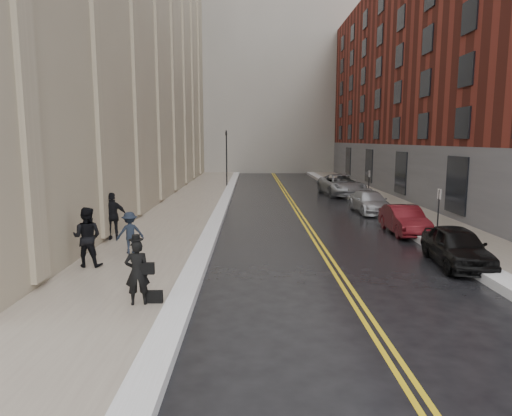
{
  "coord_description": "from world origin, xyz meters",
  "views": [
    {
      "loc": [
        -0.35,
        -11.75,
        4.35
      ],
      "look_at": [
        -0.16,
        6.61,
        1.6
      ],
      "focal_mm": 32.0,
      "sensor_mm": 36.0,
      "label": 1
    }
  ],
  "objects_px": {
    "car_maroon": "(404,220)",
    "car_silver_far": "(341,185)",
    "pedestrian_main": "(137,272)",
    "pedestrian_c": "(113,216)",
    "car_black": "(457,246)",
    "pedestrian_a": "(87,237)",
    "pedestrian_b": "(130,233)",
    "car_silver_near": "(370,202)"
  },
  "relations": [
    {
      "from": "car_silver_far",
      "to": "pedestrian_c",
      "type": "relative_size",
      "value": 2.95
    },
    {
      "from": "car_black",
      "to": "car_silver_far",
      "type": "distance_m",
      "value": 20.49
    },
    {
      "from": "pedestrian_b",
      "to": "pedestrian_main",
      "type": "bearing_deg",
      "value": 83.64
    },
    {
      "from": "car_maroon",
      "to": "car_silver_far",
      "type": "distance_m",
      "value": 14.99
    },
    {
      "from": "car_silver_near",
      "to": "pedestrian_b",
      "type": "height_order",
      "value": "pedestrian_b"
    },
    {
      "from": "car_black",
      "to": "pedestrian_b",
      "type": "xyz_separation_m",
      "value": [
        -11.67,
        1.31,
        0.24
      ]
    },
    {
      "from": "pedestrian_main",
      "to": "car_silver_far",
      "type": "bearing_deg",
      "value": -124.54
    },
    {
      "from": "car_maroon",
      "to": "pedestrian_main",
      "type": "distance_m",
      "value": 13.9
    },
    {
      "from": "pedestrian_a",
      "to": "car_silver_near",
      "type": "bearing_deg",
      "value": -132.91
    },
    {
      "from": "pedestrian_main",
      "to": "car_silver_near",
      "type": "bearing_deg",
      "value": -134.71
    },
    {
      "from": "pedestrian_a",
      "to": "pedestrian_b",
      "type": "bearing_deg",
      "value": -115.07
    },
    {
      "from": "car_black",
      "to": "pedestrian_b",
      "type": "bearing_deg",
      "value": 178.51
    },
    {
      "from": "pedestrian_a",
      "to": "pedestrian_c",
      "type": "distance_m",
      "value": 4.17
    },
    {
      "from": "car_silver_far",
      "to": "car_maroon",
      "type": "bearing_deg",
      "value": -95.07
    },
    {
      "from": "car_black",
      "to": "pedestrian_c",
      "type": "height_order",
      "value": "pedestrian_c"
    },
    {
      "from": "pedestrian_b",
      "to": "car_silver_far",
      "type": "bearing_deg",
      "value": -144.26
    },
    {
      "from": "pedestrian_main",
      "to": "pedestrian_b",
      "type": "xyz_separation_m",
      "value": [
        -1.6,
        5.39,
        -0.07
      ]
    },
    {
      "from": "car_silver_near",
      "to": "pedestrian_c",
      "type": "distance_m",
      "value": 15.31
    },
    {
      "from": "car_maroon",
      "to": "pedestrian_c",
      "type": "bearing_deg",
      "value": -171.79
    },
    {
      "from": "pedestrian_main",
      "to": "pedestrian_c",
      "type": "relative_size",
      "value": 0.85
    },
    {
      "from": "pedestrian_b",
      "to": "car_silver_near",
      "type": "bearing_deg",
      "value": -161.12
    },
    {
      "from": "car_black",
      "to": "pedestrian_a",
      "type": "height_order",
      "value": "pedestrian_a"
    },
    {
      "from": "pedestrian_main",
      "to": "pedestrian_c",
      "type": "xyz_separation_m",
      "value": [
        -2.93,
        7.76,
        0.16
      ]
    },
    {
      "from": "car_silver_near",
      "to": "pedestrian_b",
      "type": "xyz_separation_m",
      "value": [
        -11.67,
        -10.44,
        0.29
      ]
    },
    {
      "from": "car_black",
      "to": "car_maroon",
      "type": "distance_m",
      "value": 5.5
    },
    {
      "from": "car_silver_near",
      "to": "pedestrian_main",
      "type": "relative_size",
      "value": 2.6
    },
    {
      "from": "car_maroon",
      "to": "pedestrian_a",
      "type": "relative_size",
      "value": 1.98
    },
    {
      "from": "pedestrian_a",
      "to": "pedestrian_b",
      "type": "xyz_separation_m",
      "value": [
        0.95,
        1.78,
        -0.22
      ]
    },
    {
      "from": "pedestrian_a",
      "to": "pedestrian_c",
      "type": "height_order",
      "value": "pedestrian_c"
    },
    {
      "from": "car_black",
      "to": "pedestrian_c",
      "type": "distance_m",
      "value": 13.52
    },
    {
      "from": "car_silver_near",
      "to": "pedestrian_a",
      "type": "distance_m",
      "value": 17.58
    },
    {
      "from": "pedestrian_main",
      "to": "car_black",
      "type": "bearing_deg",
      "value": -170.2
    },
    {
      "from": "car_silver_near",
      "to": "pedestrian_b",
      "type": "distance_m",
      "value": 15.67
    },
    {
      "from": "car_maroon",
      "to": "car_silver_far",
      "type": "relative_size",
      "value": 0.67
    },
    {
      "from": "car_black",
      "to": "pedestrian_c",
      "type": "relative_size",
      "value": 2.0
    },
    {
      "from": "pedestrian_main",
      "to": "pedestrian_a",
      "type": "xyz_separation_m",
      "value": [
        -2.56,
        3.61,
        0.15
      ]
    },
    {
      "from": "car_maroon",
      "to": "car_silver_near",
      "type": "xyz_separation_m",
      "value": [
        0.0,
        6.25,
        -0.01
      ]
    },
    {
      "from": "pedestrian_b",
      "to": "pedestrian_c",
      "type": "xyz_separation_m",
      "value": [
        -1.33,
        2.37,
        0.22
      ]
    },
    {
      "from": "car_silver_near",
      "to": "car_silver_far",
      "type": "relative_size",
      "value": 0.74
    },
    {
      "from": "car_maroon",
      "to": "pedestrian_b",
      "type": "bearing_deg",
      "value": -160.0
    },
    {
      "from": "car_black",
      "to": "pedestrian_main",
      "type": "xyz_separation_m",
      "value": [
        -10.07,
        -4.08,
        0.31
      ]
    },
    {
      "from": "pedestrian_b",
      "to": "pedestrian_c",
      "type": "relative_size",
      "value": 0.78
    }
  ]
}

